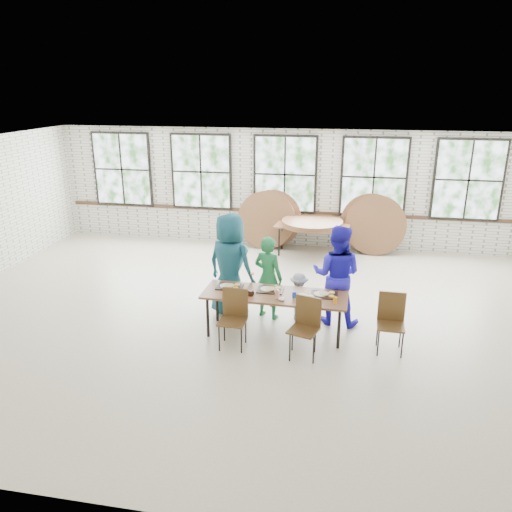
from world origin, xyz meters
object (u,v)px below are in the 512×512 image
Objects in this scene: chair_near_right at (306,322)px; storage_table at (312,228)px; chair_near_left at (234,313)px; dining_table at (275,297)px.

chair_near_right reaches higher than storage_table.
chair_near_right is 0.51× the size of storage_table.
storage_table is (-0.29, 4.94, 0.13)m from chair_near_right.
chair_near_left and chair_near_right have the same top height.
chair_near_right is 4.95m from storage_table.
dining_table is 4.37m from storage_table.
chair_near_left is at bearing -139.86° from dining_table.
storage_table is at bearing 82.65° from chair_near_left.
chair_near_right is at bearing -82.23° from storage_table.
dining_table is at bearing 41.27° from chair_near_left.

